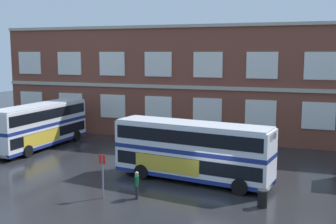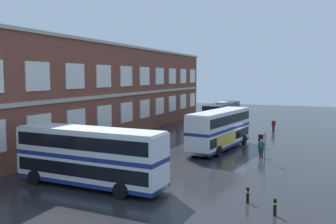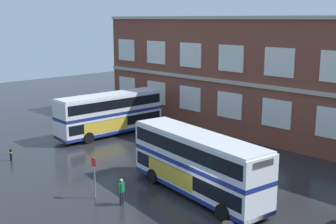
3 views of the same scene
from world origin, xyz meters
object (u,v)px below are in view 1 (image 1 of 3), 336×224
Objects in this scene: bus_stand_flag at (103,172)px; double_decker_middle at (192,150)px; double_decker_near at (40,125)px; waiting_passenger at (137,184)px; station_litter_bin at (262,198)px.

double_decker_middle is at bearing 51.03° from bus_stand_flag.
double_decker_near is 16.92m from waiting_passenger.
double_decker_near is 22.94m from station_litter_bin.
station_litter_bin is (21.22, -8.57, -1.63)m from double_decker_near.
double_decker_middle is 10.93× the size of station_litter_bin.
double_decker_near reaches higher than bus_stand_flag.
station_litter_bin is (7.36, 1.07, -0.41)m from waiting_passenger.
double_decker_middle is 4.17× the size of bus_stand_flag.
double_decker_middle is (16.02, -5.10, 0.00)m from double_decker_near.
double_decker_middle reaches higher than bus_stand_flag.
station_litter_bin is (5.19, -3.47, -1.63)m from double_decker_middle.
double_decker_near reaches higher than waiting_passenger.
bus_stand_flag is (-4.15, -5.13, -0.51)m from double_decker_middle.
double_decker_near is 10.79× the size of station_litter_bin.
double_decker_middle is at bearing -17.64° from double_decker_near.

